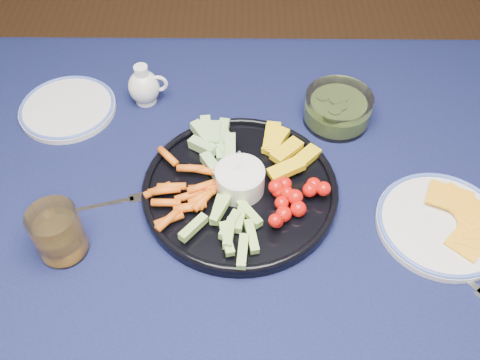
{
  "coord_description": "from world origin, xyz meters",
  "views": [
    {
      "loc": [
        -0.08,
        -0.49,
        1.47
      ],
      "look_at": [
        -0.08,
        0.08,
        0.78
      ],
      "focal_mm": 40.0,
      "sensor_mm": 36.0,
      "label": 1
    }
  ],
  "objects_px": {
    "dining_table": "(286,263)",
    "cheese_plate": "(442,223)",
    "pickle_bowl": "(337,110)",
    "side_plate_extra": "(68,108)",
    "crudite_platter": "(239,186)",
    "creamer_pitcher": "(144,87)",
    "juice_tumbler": "(59,235)"
  },
  "relations": [
    {
      "from": "dining_table",
      "to": "pickle_bowl",
      "type": "height_order",
      "value": "pickle_bowl"
    },
    {
      "from": "side_plate_extra",
      "to": "dining_table",
      "type": "bearing_deg",
      "value": -34.48
    },
    {
      "from": "crudite_platter",
      "to": "creamer_pitcher",
      "type": "bearing_deg",
      "value": 128.69
    },
    {
      "from": "creamer_pitcher",
      "to": "juice_tumbler",
      "type": "distance_m",
      "value": 0.36
    },
    {
      "from": "crudite_platter",
      "to": "creamer_pitcher",
      "type": "xyz_separation_m",
      "value": [
        -0.19,
        0.24,
        0.02
      ]
    },
    {
      "from": "cheese_plate",
      "to": "juice_tumbler",
      "type": "relative_size",
      "value": 2.34
    },
    {
      "from": "juice_tumbler",
      "to": "pickle_bowl",
      "type": "bearing_deg",
      "value": 33.03
    },
    {
      "from": "pickle_bowl",
      "to": "juice_tumbler",
      "type": "bearing_deg",
      "value": -146.97
    },
    {
      "from": "crudite_platter",
      "to": "juice_tumbler",
      "type": "relative_size",
      "value": 3.68
    },
    {
      "from": "dining_table",
      "to": "side_plate_extra",
      "type": "height_order",
      "value": "side_plate_extra"
    },
    {
      "from": "creamer_pitcher",
      "to": "pickle_bowl",
      "type": "height_order",
      "value": "creamer_pitcher"
    },
    {
      "from": "pickle_bowl",
      "to": "dining_table",
      "type": "bearing_deg",
      "value": -111.11
    },
    {
      "from": "cheese_plate",
      "to": "side_plate_extra",
      "type": "height_order",
      "value": "cheese_plate"
    },
    {
      "from": "dining_table",
      "to": "juice_tumbler",
      "type": "xyz_separation_m",
      "value": [
        -0.36,
        -0.03,
        0.13
      ]
    },
    {
      "from": "crudite_platter",
      "to": "pickle_bowl",
      "type": "height_order",
      "value": "crudite_platter"
    },
    {
      "from": "dining_table",
      "to": "crudite_platter",
      "type": "relative_size",
      "value": 4.98
    },
    {
      "from": "creamer_pitcher",
      "to": "cheese_plate",
      "type": "height_order",
      "value": "creamer_pitcher"
    },
    {
      "from": "juice_tumbler",
      "to": "cheese_plate",
      "type": "bearing_deg",
      "value": 4.59
    },
    {
      "from": "creamer_pitcher",
      "to": "side_plate_extra",
      "type": "distance_m",
      "value": 0.16
    },
    {
      "from": "side_plate_extra",
      "to": "creamer_pitcher",
      "type": "bearing_deg",
      "value": 11.65
    },
    {
      "from": "dining_table",
      "to": "cheese_plate",
      "type": "xyz_separation_m",
      "value": [
        0.25,
        0.02,
        0.1
      ]
    },
    {
      "from": "pickle_bowl",
      "to": "creamer_pitcher",
      "type": "bearing_deg",
      "value": 172.09
    },
    {
      "from": "dining_table",
      "to": "juice_tumbler",
      "type": "bearing_deg",
      "value": -175.03
    },
    {
      "from": "side_plate_extra",
      "to": "pickle_bowl",
      "type": "bearing_deg",
      "value": -2.26
    },
    {
      "from": "crudite_platter",
      "to": "cheese_plate",
      "type": "distance_m",
      "value": 0.34
    },
    {
      "from": "creamer_pitcher",
      "to": "side_plate_extra",
      "type": "bearing_deg",
      "value": -168.35
    },
    {
      "from": "dining_table",
      "to": "pickle_bowl",
      "type": "bearing_deg",
      "value": 68.89
    },
    {
      "from": "creamer_pitcher",
      "to": "juice_tumbler",
      "type": "xyz_separation_m",
      "value": [
        -0.09,
        -0.35,
        0.0
      ]
    },
    {
      "from": "crudite_platter",
      "to": "pickle_bowl",
      "type": "xyz_separation_m",
      "value": [
        0.19,
        0.18,
        0.01
      ]
    },
    {
      "from": "dining_table",
      "to": "side_plate_extra",
      "type": "distance_m",
      "value": 0.52
    },
    {
      "from": "cheese_plate",
      "to": "side_plate_extra",
      "type": "relative_size",
      "value": 1.14
    },
    {
      "from": "dining_table",
      "to": "cheese_plate",
      "type": "relative_size",
      "value": 7.84
    }
  ]
}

